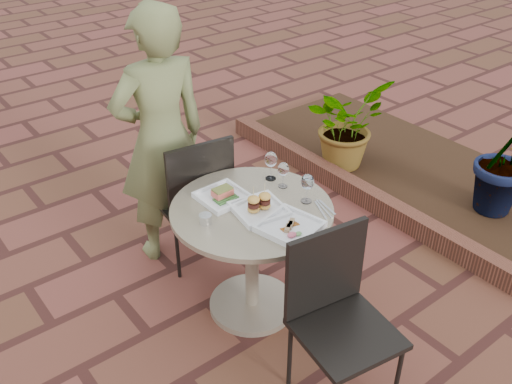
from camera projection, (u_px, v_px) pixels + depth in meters
ground at (208, 303)px, 3.53m from camera, size 60.00×60.00×0.00m
cafe_table at (252, 244)px, 3.25m from camera, size 0.90×0.90×0.73m
chair_far at (195, 191)px, 3.60m from camera, size 0.50×0.50×0.93m
chair_near at (336, 306)px, 2.73m from camera, size 0.50×0.50×0.93m
diner at (161, 139)px, 3.55m from camera, size 0.66×0.47×1.70m
plate_salmon at (223, 196)px, 3.18m from camera, size 0.26×0.26×0.07m
plate_sliders at (259, 207)px, 3.07m from camera, size 0.30×0.30×0.17m
plate_tuna at (290, 226)px, 2.94m from camera, size 0.34×0.34×0.03m
wine_glass_right at (307, 183)px, 3.11m from camera, size 0.07×0.07×0.17m
wine_glass_mid at (283, 170)px, 3.25m from camera, size 0.07×0.07×0.16m
wine_glass_far at (271, 160)px, 3.31m from camera, size 0.08×0.08×0.18m
steel_ramekin at (205, 219)px, 2.98m from camera, size 0.08×0.08×0.05m
cutlery_set at (324, 209)px, 3.10m from camera, size 0.13×0.21×0.00m
planter_curb at (353, 189)px, 4.53m from camera, size 0.12×3.00×0.15m
mulch_bed at (410, 167)px, 4.91m from camera, size 1.30×3.00×0.06m
potted_plant_a at (346, 124)px, 4.71m from camera, size 0.75×0.68×0.74m
potted_plant_b at (510, 158)px, 4.08m from camera, size 0.60×0.55×0.88m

